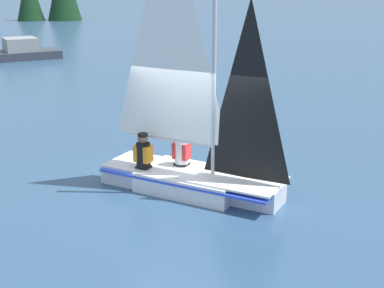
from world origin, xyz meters
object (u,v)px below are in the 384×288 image
(sailboat_main, at_px, (191,149))
(sailor_helm, at_px, (182,155))
(motorboat_distant, at_px, (16,52))
(sailor_crew, at_px, (143,158))

(sailboat_main, height_order, sailor_helm, sailboat_main)
(sailor_helm, bearing_deg, motorboat_distant, 145.22)
(sailboat_main, relative_size, motorboat_distant, 1.14)
(sailor_helm, xyz_separation_m, sailor_crew, (-0.82, -0.04, 0.00))
(sailboat_main, distance_m, sailor_crew, 1.05)
(motorboat_distant, bearing_deg, sailor_crew, -93.85)
(motorboat_distant, bearing_deg, sailboat_main, -91.62)
(sailor_helm, relative_size, sailor_crew, 1.00)
(sailboat_main, bearing_deg, motorboat_distant, 145.19)
(sailboat_main, xyz_separation_m, sailor_crew, (-0.94, 0.39, -0.26))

